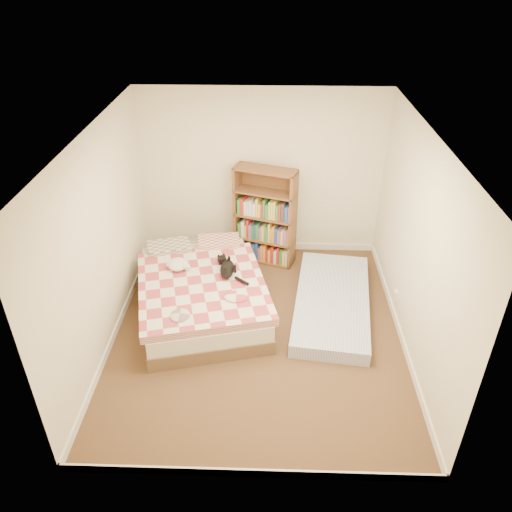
{
  "coord_description": "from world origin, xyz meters",
  "views": [
    {
      "loc": [
        0.13,
        -4.74,
        4.08
      ],
      "look_at": [
        -0.03,
        0.3,
        0.91
      ],
      "focal_mm": 35.0,
      "sensor_mm": 36.0,
      "label": 1
    }
  ],
  "objects_px": {
    "black_cat": "(228,267)",
    "floor_mattress": "(332,302)",
    "bed": "(202,291)",
    "bookshelf": "(265,227)",
    "white_dog": "(178,265)"
  },
  "relations": [
    {
      "from": "floor_mattress",
      "to": "white_dog",
      "type": "xyz_separation_m",
      "value": [
        -2.01,
        0.1,
        0.48
      ]
    },
    {
      "from": "bookshelf",
      "to": "floor_mattress",
      "type": "bearing_deg",
      "value": -33.71
    },
    {
      "from": "bookshelf",
      "to": "black_cat",
      "type": "distance_m",
      "value": 1.22
    },
    {
      "from": "floor_mattress",
      "to": "black_cat",
      "type": "height_order",
      "value": "black_cat"
    },
    {
      "from": "bookshelf",
      "to": "floor_mattress",
      "type": "xyz_separation_m",
      "value": [
        0.91,
        -1.19,
        -0.45
      ]
    },
    {
      "from": "white_dog",
      "to": "bed",
      "type": "bearing_deg",
      "value": -46.86
    },
    {
      "from": "bed",
      "to": "floor_mattress",
      "type": "bearing_deg",
      "value": -12.53
    },
    {
      "from": "bed",
      "to": "black_cat",
      "type": "relative_size",
      "value": 3.53
    },
    {
      "from": "black_cat",
      "to": "floor_mattress",
      "type": "bearing_deg",
      "value": -24.77
    },
    {
      "from": "bed",
      "to": "bookshelf",
      "type": "bearing_deg",
      "value": 43.49
    },
    {
      "from": "bookshelf",
      "to": "white_dog",
      "type": "relative_size",
      "value": 4.2
    },
    {
      "from": "floor_mattress",
      "to": "black_cat",
      "type": "distance_m",
      "value": 1.45
    },
    {
      "from": "bed",
      "to": "floor_mattress",
      "type": "xyz_separation_m",
      "value": [
        1.7,
        0.03,
        -0.16
      ]
    },
    {
      "from": "bed",
      "to": "black_cat",
      "type": "bearing_deg",
      "value": 1.25
    },
    {
      "from": "bed",
      "to": "white_dog",
      "type": "xyz_separation_m",
      "value": [
        -0.31,
        0.13,
        0.32
      ]
    }
  ]
}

